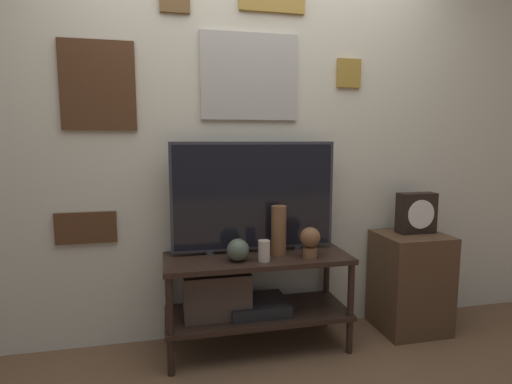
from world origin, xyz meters
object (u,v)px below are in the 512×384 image
(mantel_clock, at_px, (416,213))
(candle_jar, at_px, (264,251))
(television, at_px, (254,196))
(vase_tall_ceramic, at_px, (279,230))
(decorative_bust, at_px, (310,240))
(vase_round_glass, at_px, (238,250))

(mantel_clock, bearing_deg, candle_jar, -171.51)
(television, height_order, vase_tall_ceramic, television)
(candle_jar, height_order, decorative_bust, decorative_bust)
(vase_tall_ceramic, height_order, vase_round_glass, vase_tall_ceramic)
(vase_tall_ceramic, bearing_deg, television, 146.10)
(vase_round_glass, distance_m, decorative_bust, 0.44)
(vase_round_glass, bearing_deg, television, 51.54)
(vase_round_glass, relative_size, candle_jar, 1.07)
(vase_round_glass, relative_size, mantel_clock, 0.48)
(television, bearing_deg, candle_jar, -86.58)
(candle_jar, bearing_deg, vase_round_glass, 166.15)
(vase_tall_ceramic, xyz_separation_m, vase_round_glass, (-0.27, -0.08, -0.09))
(mantel_clock, bearing_deg, decorative_bust, -169.32)
(vase_tall_ceramic, xyz_separation_m, candle_jar, (-0.12, -0.12, -0.09))
(vase_tall_ceramic, distance_m, mantel_clock, 0.98)
(vase_tall_ceramic, relative_size, candle_jar, 2.46)
(television, relative_size, vase_tall_ceramic, 3.40)
(vase_round_glass, distance_m, mantel_clock, 1.26)
(vase_round_glass, height_order, decorative_bust, decorative_bust)
(television, height_order, candle_jar, television)
(mantel_clock, bearing_deg, television, 177.81)
(decorative_bust, bearing_deg, television, 146.67)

